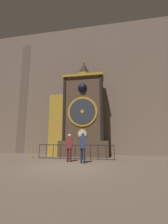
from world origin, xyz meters
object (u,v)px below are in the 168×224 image
(clock_tower, at_px, (79,115))
(visitor_far, at_px, (83,144))
(stanchion_post, at_px, (32,154))
(visitor_near, at_px, (69,145))

(clock_tower, relative_size, visitor_far, 4.68)
(stanchion_post, bearing_deg, clock_tower, 25.57)
(clock_tower, relative_size, stanchion_post, 8.82)
(clock_tower, relative_size, visitor_near, 4.88)
(clock_tower, distance_m, visitor_far, 4.24)
(visitor_far, distance_m, stanchion_post, 4.73)
(visitor_far, relative_size, stanchion_post, 1.88)
(clock_tower, bearing_deg, visitor_near, -89.38)
(visitor_far, bearing_deg, stanchion_post, 137.73)
(clock_tower, bearing_deg, stanchion_post, -154.43)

